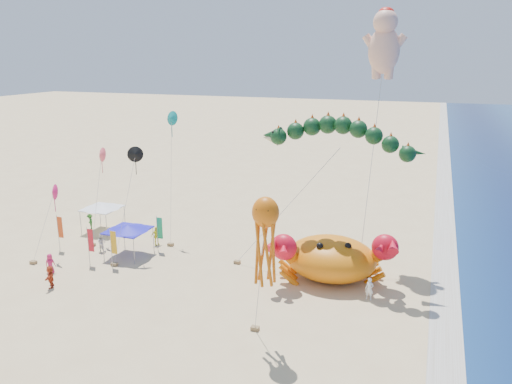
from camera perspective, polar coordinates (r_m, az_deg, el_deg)
ground at (r=37.42m, az=1.87°, el=-10.70°), size 320.00×320.00×0.00m
foam_strip at (r=36.01m, az=20.83°, el=-12.87°), size 320.00×320.00×0.00m
crab_inflatable at (r=38.19m, az=8.53°, el=-7.37°), size 9.24×7.60×4.05m
dragon_kite at (r=36.85m, az=9.39°, el=5.85°), size 13.67×2.35×11.75m
cherub_kite at (r=41.89m, az=14.46°, el=16.30°), size 2.46×7.52×20.02m
octopus_kite at (r=27.92m, az=1.07°, el=-4.89°), size 2.02×1.91×8.97m
canopy_blue at (r=43.31m, az=-14.45°, el=-3.99°), size 3.54×3.54×2.71m
canopy_white at (r=50.09m, az=-17.20°, el=-1.56°), size 3.48×3.48×2.71m
feather_flags at (r=43.35m, az=-16.80°, el=-4.75°), size 8.76×4.50×3.20m
beachgoers at (r=43.48m, az=-16.75°, el=-6.38°), size 28.36×12.70×1.70m
small_kites at (r=44.25m, az=-15.76°, el=3.04°), size 8.20×11.33×11.69m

